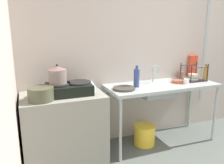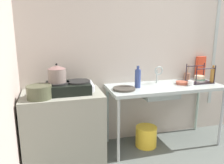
# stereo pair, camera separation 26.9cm
# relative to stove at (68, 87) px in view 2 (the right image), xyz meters

# --- Properties ---
(wall_back) EXTENTS (5.37, 0.10, 2.77)m
(wall_back) POSITION_rel_stove_xyz_m (1.72, 0.35, 0.48)
(wall_back) COLOR #BEB4A9
(wall_back) RESTS_ON ground
(wall_metal_strip) EXTENTS (0.05, 0.01, 2.21)m
(wall_metal_strip) POSITION_rel_stove_xyz_m (2.22, 0.29, 0.62)
(wall_metal_strip) COLOR #A1AEAC
(counter_concrete) EXTENTS (0.92, 0.59, 0.83)m
(counter_concrete) POSITION_rel_stove_xyz_m (-0.07, 0.00, -0.48)
(counter_concrete) COLOR gray
(counter_concrete) RESTS_ON ground
(counter_sink) EXTENTS (1.52, 0.59, 0.83)m
(counter_sink) POSITION_rel_stove_xyz_m (1.26, -0.00, -0.13)
(counter_sink) COLOR #A1AEAC
(counter_sink) RESTS_ON ground
(stove) EXTENTS (0.51, 0.38, 0.13)m
(stove) POSITION_rel_stove_xyz_m (0.00, 0.00, 0.00)
(stove) COLOR black
(stove) RESTS_ON counter_concrete
(pot_on_left_burner) EXTENTS (0.20, 0.20, 0.22)m
(pot_on_left_burner) POSITION_rel_stove_xyz_m (-0.12, 0.00, 0.17)
(pot_on_left_burner) COLOR slate
(pot_on_left_burner) RESTS_ON stove
(pot_beside_stove) EXTENTS (0.27, 0.27, 0.14)m
(pot_beside_stove) POSITION_rel_stove_xyz_m (-0.32, -0.14, 0.01)
(pot_beside_stove) COLOR #474B34
(pot_beside_stove) RESTS_ON counter_concrete
(percolator) EXTENTS (0.10, 0.10, 0.15)m
(percolator) POSITION_rel_stove_xyz_m (0.26, -0.02, 0.01)
(percolator) COLOR silver
(percolator) RESTS_ON counter_concrete
(sink_basin) EXTENTS (0.47, 0.29, 0.15)m
(sink_basin) POSITION_rel_stove_xyz_m (1.18, -0.01, -0.14)
(sink_basin) COLOR #A1AEAC
(sink_basin) RESTS_ON counter_sink
(faucet) EXTENTS (0.12, 0.07, 0.24)m
(faucet) POSITION_rel_stove_xyz_m (1.21, 0.13, 0.10)
(faucet) COLOR #A1AEAC
(faucet) RESTS_ON counter_sink
(frying_pan) EXTENTS (0.28, 0.28, 0.03)m
(frying_pan) POSITION_rel_stove_xyz_m (0.67, -0.05, -0.05)
(frying_pan) COLOR #3A3630
(frying_pan) RESTS_ON counter_sink
(dish_rack) EXTENTS (0.31, 0.25, 0.25)m
(dish_rack) POSITION_rel_stove_xyz_m (1.80, 0.04, -0.02)
(dish_rack) COLOR black
(dish_rack) RESTS_ON counter_sink
(cup_by_rack) EXTENTS (0.07, 0.07, 0.07)m
(cup_by_rack) POSITION_rel_stove_xyz_m (1.57, -0.09, -0.03)
(cup_by_rack) COLOR white
(cup_by_rack) RESTS_ON counter_sink
(small_bowl_on_drainboard) EXTENTS (0.15, 0.15, 0.04)m
(small_bowl_on_drainboard) POSITION_rel_stove_xyz_m (1.51, 0.01, -0.05)
(small_bowl_on_drainboard) COLOR #B1533C
(small_bowl_on_drainboard) RESTS_ON counter_sink
(bottle_by_sink) EXTENTS (0.08, 0.08, 0.28)m
(bottle_by_sink) POSITION_rel_stove_xyz_m (0.87, 0.00, 0.06)
(bottle_by_sink) COLOR navy
(bottle_by_sink) RESTS_ON counter_sink
(bottle_by_rack) EXTENTS (0.06, 0.06, 0.25)m
(bottle_by_rack) POSITION_rel_stove_xyz_m (1.95, -0.05, 0.04)
(bottle_by_rack) COLOR olive
(bottle_by_rack) RESTS_ON counter_sink
(cereal_box) EXTENTS (0.15, 0.07, 0.33)m
(cereal_box) POSITION_rel_stove_xyz_m (1.96, 0.25, 0.10)
(cereal_box) COLOR red
(cereal_box) RESTS_ON counter_sink
(utensil_jar) EXTENTS (0.09, 0.09, 0.22)m
(utensil_jar) POSITION_rel_stove_xyz_m (1.74, 0.23, -0.01)
(utensil_jar) COLOR #9B6A53
(utensil_jar) RESTS_ON counter_sink
(bucket_on_floor) EXTENTS (0.29, 0.29, 0.28)m
(bucket_on_floor) POSITION_rel_stove_xyz_m (1.01, -0.00, -0.76)
(bucket_on_floor) COLOR yellow
(bucket_on_floor) RESTS_ON ground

